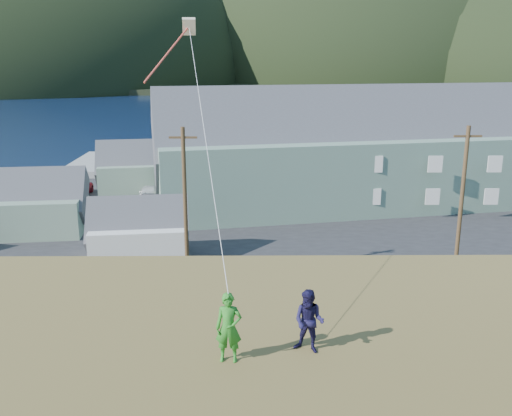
% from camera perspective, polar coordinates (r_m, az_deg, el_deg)
% --- Properties ---
extents(ground, '(900.00, 900.00, 0.00)m').
position_cam_1_polar(ground, '(33.75, -5.97, -9.06)').
color(ground, '#0A1638').
rests_on(ground, ground).
extents(grass_strip, '(110.00, 8.00, 0.10)m').
position_cam_1_polar(grass_strip, '(31.92, -6.31, -10.44)').
color(grass_strip, '#4C3D19').
rests_on(grass_strip, ground).
extents(waterfront_lot, '(72.00, 36.00, 0.12)m').
position_cam_1_polar(waterfront_lot, '(49.68, -4.18, -0.95)').
color(waterfront_lot, '#28282B').
rests_on(waterfront_lot, ground).
extents(wharf, '(26.00, 14.00, 0.90)m').
position_cam_1_polar(wharf, '(72.48, -7.82, 4.37)').
color(wharf, gray).
rests_on(wharf, ground).
extents(far_shore, '(900.00, 320.00, 2.00)m').
position_cam_1_polar(far_shore, '(360.89, -1.05, 13.07)').
color(far_shore, black).
rests_on(far_shore, ground).
extents(far_hills, '(760.00, 265.00, 143.00)m').
position_cam_1_polar(far_hills, '(311.94, 5.58, 12.87)').
color(far_hills, black).
rests_on(far_hills, ground).
extents(lodge, '(39.53, 17.89, 13.43)m').
position_cam_1_polar(lodge, '(53.89, 10.67, 5.65)').
color(lodge, slate).
rests_on(lodge, waterfront_lot).
extents(shed_palegreen_near, '(9.17, 6.28, 6.26)m').
position_cam_1_polar(shed_palegreen_near, '(48.16, -21.65, 0.33)').
color(shed_palegreen_near, gray).
rests_on(shed_palegreen_near, waterfront_lot).
extents(shed_white, '(7.23, 5.22, 5.37)m').
position_cam_1_polar(shed_white, '(39.65, -11.64, -2.35)').
color(shed_white, white).
rests_on(shed_white, waterfront_lot).
extents(shed_palegreen_far, '(10.34, 6.88, 6.46)m').
position_cam_1_polar(shed_palegreen_far, '(59.99, -11.08, 3.97)').
color(shed_palegreen_far, slate).
rests_on(shed_palegreen_far, waterfront_lot).
extents(utility_poles, '(35.05, 0.24, 9.77)m').
position_cam_1_polar(utility_poles, '(33.59, -6.82, -0.54)').
color(utility_poles, '#47331E').
rests_on(utility_poles, waterfront_lot).
extents(parked_cars, '(25.73, 13.15, 1.58)m').
position_cam_1_polar(parked_cars, '(54.37, -13.58, 0.92)').
color(parked_cars, '#A52414').
rests_on(parked_cars, waterfront_lot).
extents(kite_flyer_green, '(0.60, 0.42, 1.59)m').
position_cam_1_polar(kite_flyer_green, '(12.72, -2.75, -11.87)').
color(kite_flyer_green, '#277E22').
rests_on(kite_flyer_green, hillside).
extents(kite_flyer_navy, '(0.89, 0.80, 1.49)m').
position_cam_1_polar(kite_flyer_navy, '(13.16, 5.33, -11.22)').
color(kite_flyer_navy, '#19153B').
rests_on(kite_flyer_navy, hillside).
extents(kite_rig, '(1.46, 4.97, 11.28)m').
position_cam_1_polar(kite_rig, '(20.55, -6.99, 16.93)').
color(kite_rig, beige).
rests_on(kite_rig, ground).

